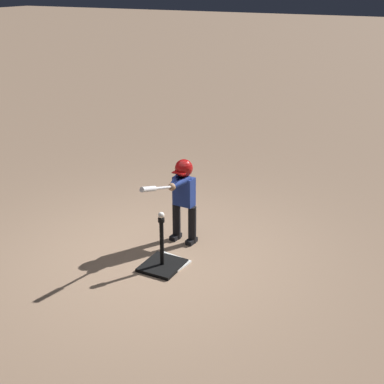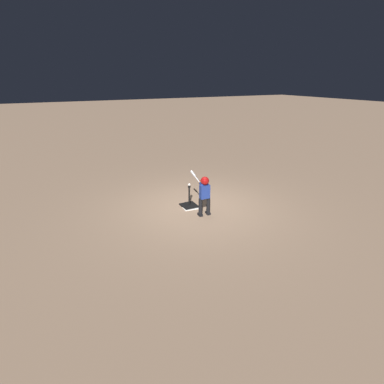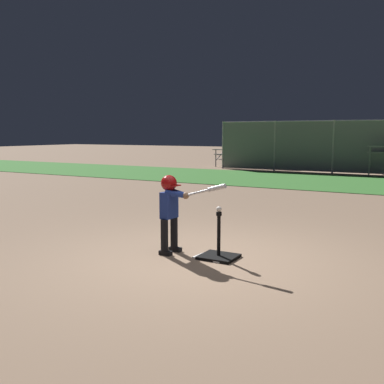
% 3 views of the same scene
% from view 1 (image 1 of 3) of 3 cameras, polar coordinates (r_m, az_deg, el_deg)
% --- Properties ---
extents(ground_plane, '(90.00, 90.00, 0.00)m').
position_cam_1_polar(ground_plane, '(6.65, -4.08, -6.93)').
color(ground_plane, '#93755B').
extents(home_plate, '(0.49, 0.49, 0.02)m').
position_cam_1_polar(home_plate, '(6.48, -2.76, -7.65)').
color(home_plate, white).
rests_on(home_plate, ground_plane).
extents(batting_tee, '(0.49, 0.44, 0.64)m').
position_cam_1_polar(batting_tee, '(6.40, -3.19, -7.42)').
color(batting_tee, black).
rests_on(batting_tee, ground_plane).
extents(batter_child, '(1.01, 0.35, 1.12)m').
position_cam_1_polar(batter_child, '(6.71, -1.03, 0.08)').
color(batter_child, black).
rests_on(batter_child, ground_plane).
extents(baseball, '(0.07, 0.07, 0.07)m').
position_cam_1_polar(baseball, '(6.12, -3.31, -2.48)').
color(baseball, white).
rests_on(baseball, batting_tee).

